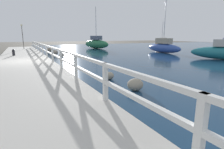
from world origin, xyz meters
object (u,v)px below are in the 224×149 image
(sailboat_green, at_px, (96,43))
(sailboat_blue, at_px, (163,47))
(mooring_bollard, at_px, (13,52))
(dock_lamp, at_px, (22,32))
(sailboat_orange, at_px, (162,43))

(sailboat_green, distance_m, sailboat_blue, 11.29)
(mooring_bollard, height_order, dock_lamp, dock_lamp)
(sailboat_orange, bearing_deg, dock_lamp, -157.18)
(dock_lamp, relative_size, sailboat_blue, 0.41)
(sailboat_green, relative_size, sailboat_blue, 0.88)
(mooring_bollard, distance_m, sailboat_orange, 27.69)
(mooring_bollard, relative_size, sailboat_green, 0.08)
(mooring_bollard, bearing_deg, sailboat_green, 40.71)
(mooring_bollard, relative_size, sailboat_orange, 0.09)
(sailboat_blue, bearing_deg, mooring_bollard, -179.36)
(mooring_bollard, bearing_deg, sailboat_orange, 21.99)
(mooring_bollard, xyz_separation_m, sailboat_green, (11.32, 9.74, 0.21))
(sailboat_blue, relative_size, sailboat_orange, 1.32)
(sailboat_blue, bearing_deg, sailboat_orange, 50.95)
(mooring_bollard, distance_m, dock_lamp, 8.24)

